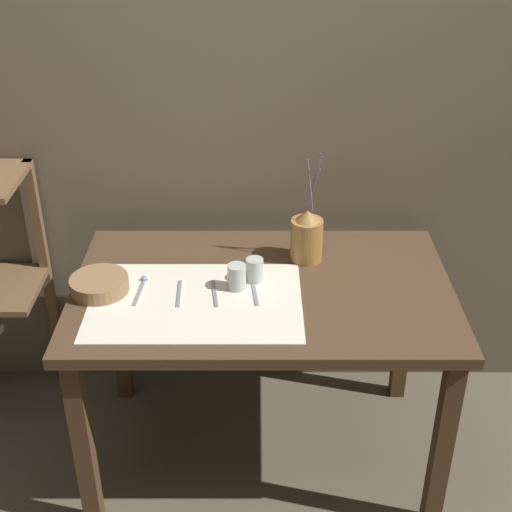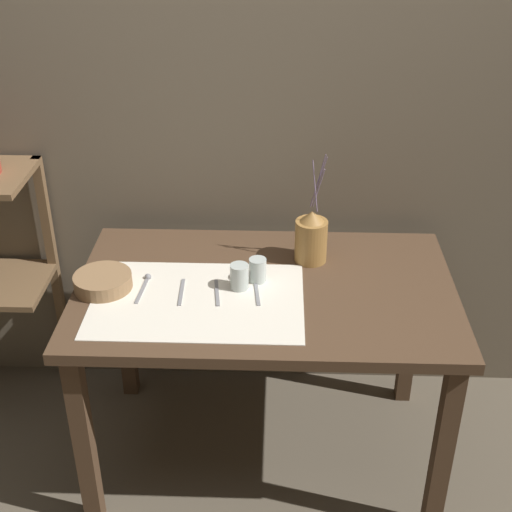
{
  "view_description": "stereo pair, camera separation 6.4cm",
  "coord_description": "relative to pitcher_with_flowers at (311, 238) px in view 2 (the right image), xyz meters",
  "views": [
    {
      "loc": [
        -0.02,
        -2.07,
        2.1
      ],
      "look_at": [
        -0.03,
        0.0,
        0.9
      ],
      "focal_mm": 50.0,
      "sensor_mm": 36.0,
      "label": 1
    },
    {
      "loc": [
        0.04,
        -2.07,
        2.1
      ],
      "look_at": [
        -0.03,
        0.0,
        0.9
      ],
      "focal_mm": 50.0,
      "sensor_mm": 36.0,
      "label": 2
    }
  ],
  "objects": [
    {
      "name": "wooden_bowl",
      "position": [
        -0.71,
        -0.22,
        -0.07
      ],
      "size": [
        0.2,
        0.2,
        0.05
      ],
      "color": "#8E6B47",
      "rests_on": "wooden_table"
    },
    {
      "name": "fork_inner",
      "position": [
        -0.19,
        -0.23,
        -0.09
      ],
      "size": [
        0.03,
        0.16,
        0.0
      ],
      "color": "gray",
      "rests_on": "wooden_table"
    },
    {
      "name": "stone_wall_back",
      "position": [
        -0.16,
        0.33,
        0.33
      ],
      "size": [
        7.0,
        0.06,
        2.4
      ],
      "color": "#6B5E4C",
      "rests_on": "ground_plane"
    },
    {
      "name": "ground_plane",
      "position": [
        -0.16,
        -0.19,
        -0.87
      ],
      "size": [
        12.0,
        12.0,
        0.0
      ],
      "primitive_type": "plane",
      "color": "brown"
    },
    {
      "name": "glass_tumbler_far",
      "position": [
        -0.19,
        -0.15,
        -0.05
      ],
      "size": [
        0.06,
        0.06,
        0.08
      ],
      "color": "#B7C1BC",
      "rests_on": "wooden_table"
    },
    {
      "name": "wooden_table",
      "position": [
        -0.16,
        -0.19,
        -0.19
      ],
      "size": [
        1.31,
        0.81,
        0.78
      ],
      "color": "#4C3523",
      "rests_on": "ground_plane"
    },
    {
      "name": "linen_cloth",
      "position": [
        -0.38,
        -0.28,
        -0.09
      ],
      "size": [
        0.71,
        0.48,
        0.0
      ],
      "color": "silver",
      "rests_on": "wooden_table"
    },
    {
      "name": "knife_center",
      "position": [
        -0.44,
        -0.24,
        -0.09
      ],
      "size": [
        0.02,
        0.16,
        0.0
      ],
      "color": "gray",
      "rests_on": "wooden_table"
    },
    {
      "name": "glass_tumbler_near",
      "position": [
        -0.25,
        -0.2,
        -0.05
      ],
      "size": [
        0.06,
        0.06,
        0.09
      ],
      "color": "#B7C1BC",
      "rests_on": "wooden_table"
    },
    {
      "name": "pitcher_with_flowers",
      "position": [
        0.0,
        0.0,
        0.0
      ],
      "size": [
        0.12,
        0.12,
        0.41
      ],
      "color": "olive",
      "rests_on": "wooden_table"
    },
    {
      "name": "fork_outer",
      "position": [
        -0.32,
        -0.24,
        -0.09
      ],
      "size": [
        0.03,
        0.16,
        0.0
      ],
      "color": "gray",
      "rests_on": "wooden_table"
    },
    {
      "name": "spoon_inner",
      "position": [
        -0.57,
        -0.18,
        -0.09
      ],
      "size": [
        0.03,
        0.17,
        0.02
      ],
      "color": "gray",
      "rests_on": "wooden_table"
    }
  ]
}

